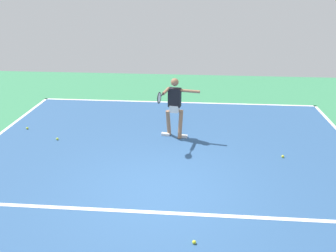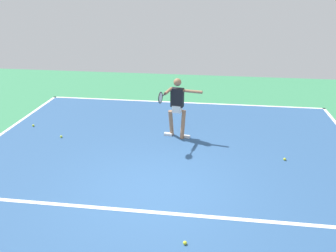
{
  "view_description": "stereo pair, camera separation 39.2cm",
  "coord_description": "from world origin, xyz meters",
  "px_view_note": "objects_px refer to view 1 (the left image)",
  "views": [
    {
      "loc": [
        -0.71,
        6.23,
        4.05
      ],
      "look_at": [
        -0.06,
        -1.43,
        0.9
      ],
      "focal_mm": 37.46,
      "sensor_mm": 36.0,
      "label": 1
    },
    {
      "loc": [
        -1.1,
        6.19,
        4.05
      ],
      "look_at": [
        -0.06,
        -1.43,
        0.9
      ],
      "focal_mm": 37.46,
      "sensor_mm": 36.0,
      "label": 2
    }
  ],
  "objects_px": {
    "tennis_ball_by_baseline": "(27,128)",
    "tennis_ball_near_service_line": "(194,242)",
    "tennis_player": "(174,104)",
    "tennis_ball_by_sideline": "(57,139)",
    "tennis_ball_far_corner": "(283,156)"
  },
  "relations": [
    {
      "from": "tennis_ball_by_baseline",
      "to": "tennis_ball_near_service_line",
      "type": "xyz_separation_m",
      "value": [
        -5.04,
        4.55,
        0.0
      ]
    },
    {
      "from": "tennis_player",
      "to": "tennis_ball_by_sideline",
      "type": "relative_size",
      "value": 25.85
    },
    {
      "from": "tennis_ball_by_baseline",
      "to": "tennis_ball_far_corner",
      "type": "xyz_separation_m",
      "value": [
        -7.2,
        1.23,
        0.0
      ]
    },
    {
      "from": "tennis_ball_by_baseline",
      "to": "tennis_ball_near_service_line",
      "type": "bearing_deg",
      "value": 137.93
    },
    {
      "from": "tennis_ball_by_baseline",
      "to": "tennis_ball_far_corner",
      "type": "bearing_deg",
      "value": 170.27
    },
    {
      "from": "tennis_ball_near_service_line",
      "to": "tennis_ball_by_sideline",
      "type": "height_order",
      "value": "same"
    },
    {
      "from": "tennis_ball_far_corner",
      "to": "tennis_player",
      "type": "bearing_deg",
      "value": -20.52
    },
    {
      "from": "tennis_ball_by_sideline",
      "to": "tennis_ball_near_service_line",
      "type": "bearing_deg",
      "value": 134.86
    },
    {
      "from": "tennis_ball_near_service_line",
      "to": "tennis_ball_by_sideline",
      "type": "relative_size",
      "value": 1.0
    },
    {
      "from": "tennis_ball_by_baseline",
      "to": "tennis_ball_by_sideline",
      "type": "relative_size",
      "value": 1.0
    },
    {
      "from": "tennis_player",
      "to": "tennis_ball_by_baseline",
      "type": "distance_m",
      "value": 4.51
    },
    {
      "from": "tennis_player",
      "to": "tennis_ball_by_sideline",
      "type": "bearing_deg",
      "value": 19.41
    },
    {
      "from": "tennis_ball_far_corner",
      "to": "tennis_ball_by_sideline",
      "type": "xyz_separation_m",
      "value": [
        6.02,
        -0.56,
        0.0
      ]
    },
    {
      "from": "tennis_player",
      "to": "tennis_ball_by_baseline",
      "type": "xyz_separation_m",
      "value": [
        4.41,
        -0.19,
        -0.94
      ]
    },
    {
      "from": "tennis_player",
      "to": "tennis_ball_near_service_line",
      "type": "relative_size",
      "value": 25.85
    }
  ]
}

